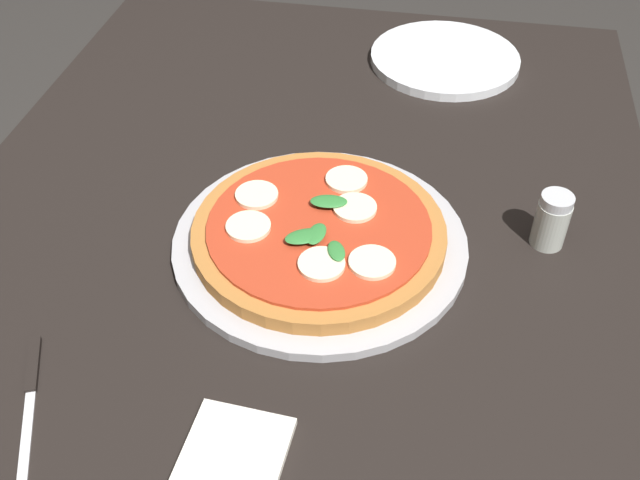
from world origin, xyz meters
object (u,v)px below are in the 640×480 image
dining_table (302,277)px  plate_white (445,59)px  serving_tray (320,243)px  pepper_shaker (552,221)px  pizza (319,232)px  napkin (227,472)px  knife (31,392)px

dining_table → plate_white: size_ratio=4.83×
serving_tray → pepper_shaker: 0.26m
pizza → plate_white: bearing=-14.4°
pizza → napkin: 0.30m
pepper_shaker → pizza: bearing=101.9°
plate_white → knife: (-0.70, 0.35, -0.00)m
dining_table → pepper_shaker: (-0.00, -0.29, 0.14)m
knife → dining_table: bearing=-33.0°
plate_white → knife: size_ratio=1.36×
napkin → pepper_shaker: bearing=-38.7°
dining_table → pizza: size_ratio=3.89×
dining_table → knife: bearing=147.0°
pizza → napkin: pizza is taller
dining_table → serving_tray: serving_tray is taller
dining_table → knife: 0.38m
pizza → plate_white: pizza is taller
serving_tray → pepper_shaker: pepper_shaker is taller
pizza → napkin: (-0.30, 0.02, -0.02)m
napkin → pepper_shaker: size_ratio=1.89×
serving_tray → plate_white: 0.47m
pizza → knife: bearing=137.2°
plate_white → napkin: 0.77m
plate_white → napkin: bearing=169.3°
pizza → pepper_shaker: (0.05, -0.26, 0.01)m
dining_table → pepper_shaker: 0.32m
napkin → pizza: bearing=-4.8°
serving_tray → knife: 0.34m
serving_tray → napkin: size_ratio=2.60×
plate_white → pepper_shaker: (-0.40, -0.14, 0.03)m
dining_table → pizza: (-0.06, -0.03, 0.13)m
pizza → napkin: bearing=175.2°
serving_tray → plate_white: (0.45, -0.12, 0.00)m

